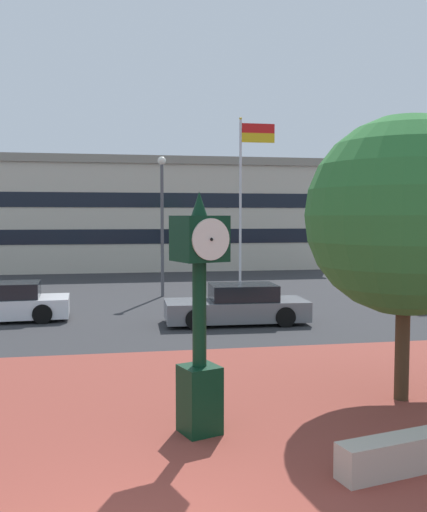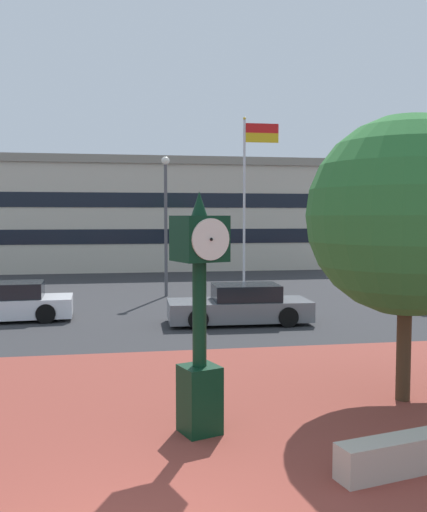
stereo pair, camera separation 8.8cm
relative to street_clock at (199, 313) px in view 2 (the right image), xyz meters
name	(u,v)px [view 2 (the right image)]	position (x,y,z in m)	size (l,w,h in m)	color
plaza_brick_paving	(117,462)	(-1.31, -0.89, -1.96)	(44.00, 13.06, 0.01)	brown
street_clock	(199,313)	(0.00, 0.00, 0.00)	(0.92, 0.95, 3.89)	black
plaza_tree	(414,220)	(4.24, 1.11, 1.46)	(4.02, 3.74, 5.38)	#42301E
car_street_mid	(241,306)	(2.62, 9.06, -1.39)	(4.64, 1.97, 1.28)	slate
car_street_far	(7,303)	(-4.99, 10.86, -1.39)	(4.44, 2.05, 1.28)	silver
flagpole_primary	(248,187)	(4.84, 17.74, 2.90)	(1.73, 0.14, 8.17)	silver
civic_building	(126,214)	(-0.74, 33.47, 1.65)	(26.77, 14.60, 7.21)	beige
street_lamp_post	(166,210)	(0.73, 15.72, 1.78)	(0.36, 0.36, 6.04)	#4C4C51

